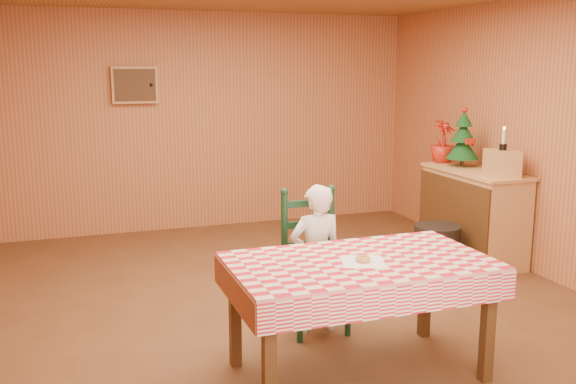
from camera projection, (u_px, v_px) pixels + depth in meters
The scene contains 13 objects.
ground at pixel (296, 310), 5.27m from camera, with size 6.00×6.00×0.00m, color brown.
cabin_walls at pixel (275, 83), 5.40m from camera, with size 5.10×6.05×2.65m.
dining_table at pixel (359, 272), 4.06m from camera, with size 1.66×0.96×0.77m.
ladder_chair at pixel (313, 264), 4.82m from camera, with size 0.44×0.40×1.08m.
seated_child at pixel (316, 259), 4.76m from camera, with size 0.41×0.27×1.12m, color white.
napkin at pixel (363, 262), 4.00m from camera, with size 0.26×0.26×0.00m, color white.
donut at pixel (363, 259), 3.99m from camera, with size 0.10×0.10×0.03m, color #C58D46.
shelf_unit at pixel (473, 214), 6.59m from camera, with size 0.54×1.24×0.93m.
crate at pixel (502, 163), 6.11m from camera, with size 0.30×0.30×0.25m, color tan.
christmas_tree at pixel (463, 140), 6.68m from camera, with size 0.34×0.34×0.62m.
flower_arrangement at pixel (443, 142), 6.96m from camera, with size 0.26×0.26×0.46m, color #AF1F10.
candle_set at pixel (503, 143), 6.08m from camera, with size 0.07×0.07×0.22m.
storage_bin at pixel (437, 248), 6.25m from camera, with size 0.45×0.45×0.45m, color black.
Camera 1 is at (-1.72, -4.67, 1.98)m, focal length 40.00 mm.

